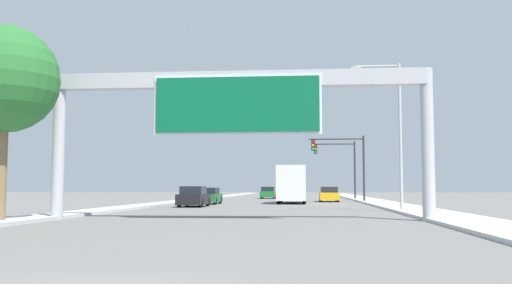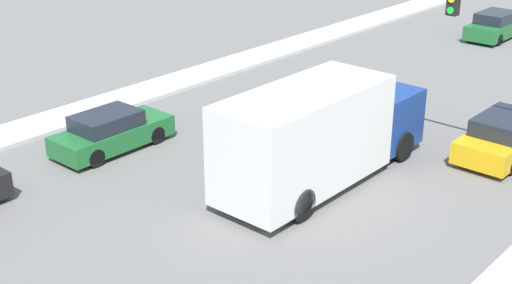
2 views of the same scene
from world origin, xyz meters
The scene contains 5 objects.
median_strip_left centered at (-9.00, 60.00, 0.07)m, with size 2.00×120.00×0.15m.
car_mid_center centered at (-1.75, 64.85, 0.70)m, with size 1.79×4.45×1.48m.
car_mid_left centered at (5.25, 49.89, 0.69)m, with size 1.85×4.67×1.47m.
car_far_right centered at (-5.25, 41.28, 0.66)m, with size 1.72×4.29×1.39m.
truck_box_primary centered at (1.75, 43.90, 1.66)m, with size 2.46×8.34×3.27m.
Camera 2 is at (13.61, 27.36, 9.89)m, focal length 50.00 mm.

